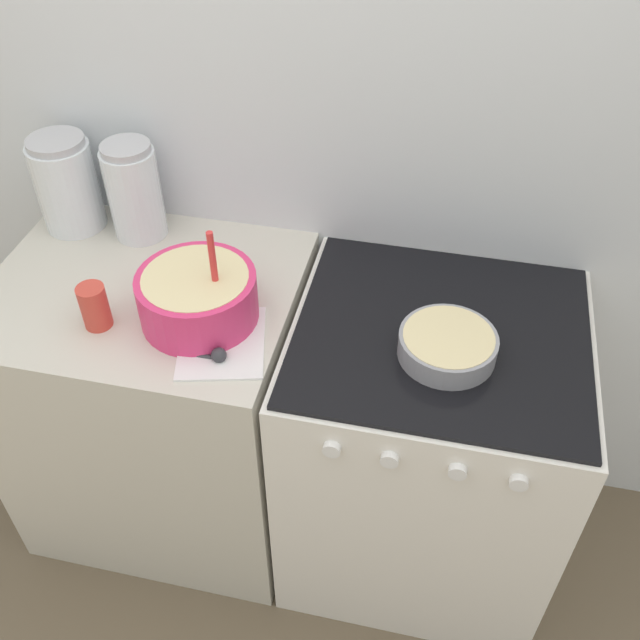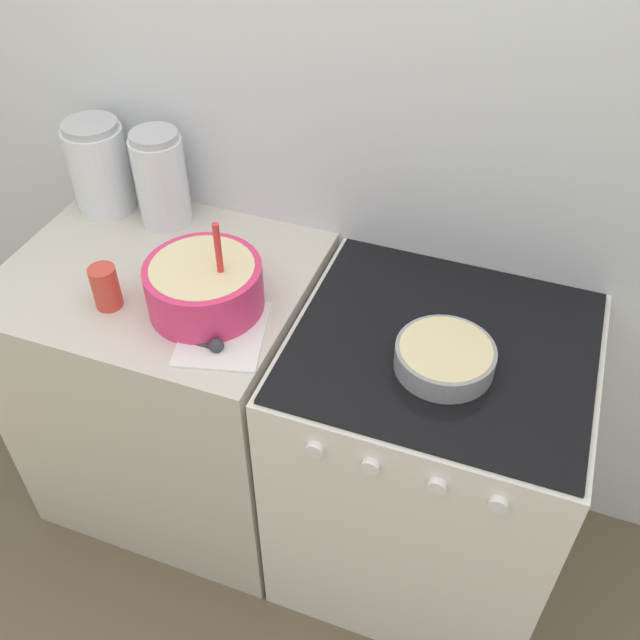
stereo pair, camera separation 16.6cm
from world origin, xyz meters
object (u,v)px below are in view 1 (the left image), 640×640
object	(u,v)px
stove	(424,448)
tin_can	(95,307)
storage_jar_middle	(135,197)
baking_pan	(448,345)
mixing_bowl	(198,295)
storage_jar_left	(68,189)

from	to	relation	value
stove	tin_can	size ratio (longest dim) A/B	7.95
storage_jar_middle	tin_can	bearing A→B (deg)	-82.66
baking_pan	tin_can	world-z (taller)	tin_can
baking_pan	tin_can	xyz separation A→B (m)	(-0.83, -0.08, 0.03)
mixing_bowl	storage_jar_middle	bearing A→B (deg)	132.82
storage_jar_middle	tin_can	xyz separation A→B (m)	(0.05, -0.38, -0.06)
baking_pan	storage_jar_middle	world-z (taller)	storage_jar_middle
storage_jar_left	storage_jar_middle	world-z (taller)	storage_jar_middle
mixing_bowl	storage_jar_middle	world-z (taller)	storage_jar_middle
stove	baking_pan	world-z (taller)	baking_pan
mixing_bowl	storage_jar_middle	size ratio (longest dim) A/B	1.05
stove	baking_pan	xyz separation A→B (m)	(0.02, -0.08, 0.48)
mixing_bowl	tin_can	world-z (taller)	mixing_bowl
stove	tin_can	bearing A→B (deg)	-169.37
storage_jar_middle	baking_pan	bearing A→B (deg)	-19.03
mixing_bowl	baking_pan	bearing A→B (deg)	0.04
storage_jar_middle	tin_can	world-z (taller)	storage_jar_middle
baking_pan	storage_jar_left	xyz separation A→B (m)	(-1.07, 0.30, 0.08)
mixing_bowl	storage_jar_left	distance (m)	0.57
stove	storage_jar_middle	size ratio (longest dim) A/B	3.32
storage_jar_left	mixing_bowl	bearing A→B (deg)	-32.32
baking_pan	tin_can	distance (m)	0.83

